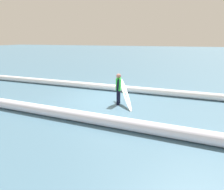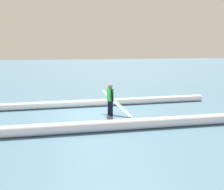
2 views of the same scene
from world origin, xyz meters
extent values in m
plane|color=#466C84|center=(0.00, 0.00, 0.00)|extent=(142.83, 142.83, 0.00)
cylinder|color=black|center=(-0.84, 0.22, 0.34)|extent=(0.14, 0.14, 0.68)
cylinder|color=black|center=(-0.87, 0.50, 0.34)|extent=(0.14, 0.14, 0.68)
cube|color=#2DD83F|center=(-0.86, 0.36, 0.97)|extent=(0.24, 0.36, 0.58)
sphere|color=#9E675B|center=(-0.86, 0.36, 1.37)|extent=(0.22, 0.22, 0.22)
cylinder|color=black|center=(-0.83, 0.15, 0.97)|extent=(0.09, 0.19, 0.60)
cylinder|color=black|center=(-0.88, 0.57, 0.97)|extent=(0.09, 0.25, 0.59)
ellipsoid|color=white|center=(-1.19, 0.32, 0.54)|extent=(1.18, 1.84, 1.11)
ellipsoid|color=blue|center=(-1.19, 0.32, 0.54)|extent=(0.85, 1.43, 0.90)
cylinder|color=white|center=(1.68, -1.93, 0.19)|extent=(17.44, 1.00, 0.37)
cylinder|color=white|center=(-2.28, 2.89, 0.21)|extent=(21.05, 1.82, 0.43)
camera|label=1|loc=(-3.23, 8.69, 3.03)|focal=30.48mm
camera|label=2|loc=(2.56, 12.28, 3.03)|focal=43.84mm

